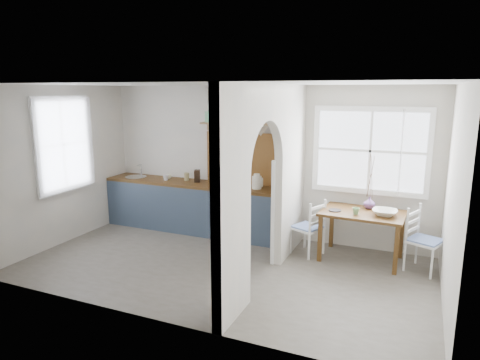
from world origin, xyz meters
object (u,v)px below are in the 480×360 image
at_px(vase, 369,203).
at_px(chair_left, 308,227).
at_px(chair_right, 425,240).
at_px(dining_table, 361,236).
at_px(kettle, 257,181).

bearing_deg(vase, chair_left, -159.73).
distance_m(chair_right, vase, 0.95).
distance_m(dining_table, chair_left, 0.81).
relative_size(chair_right, vase, 5.12).
height_order(chair_right, vase, vase).
xyz_separation_m(chair_left, chair_right, (1.68, 0.00, 0.02)).
relative_size(chair_left, chair_right, 0.95).
relative_size(kettle, vase, 1.42).
relative_size(dining_table, vase, 6.63).
xyz_separation_m(kettle, vase, (1.82, 0.04, -0.19)).
bearing_deg(chair_right, kettle, 107.24).
distance_m(chair_right, kettle, 2.71).
xyz_separation_m(dining_table, chair_right, (0.88, -0.09, 0.09)).
bearing_deg(dining_table, chair_right, -2.36).
relative_size(dining_table, chair_left, 1.36).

